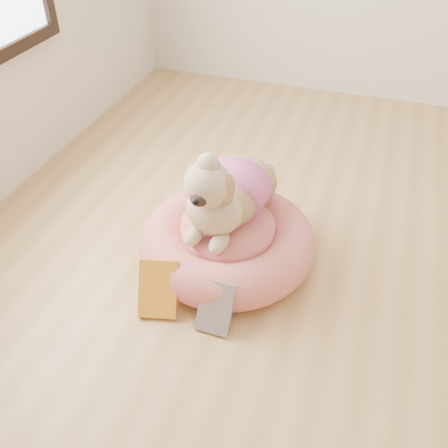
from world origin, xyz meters
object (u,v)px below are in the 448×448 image
(book_yellow, at_px, (158,289))
(book_white, at_px, (216,308))
(pet_bed, at_px, (228,242))
(dog, at_px, (226,179))

(book_yellow, bearing_deg, book_white, -15.96)
(pet_bed, xyz_separation_m, book_white, (0.07, -0.37, -0.00))
(book_yellow, bearing_deg, dog, 55.79)
(pet_bed, relative_size, book_yellow, 3.33)
(book_yellow, distance_m, book_white, 0.24)
(pet_bed, xyz_separation_m, book_yellow, (-0.16, -0.36, 0.01))
(dog, bearing_deg, pet_bed, -48.61)
(dog, relative_size, book_yellow, 2.45)
(book_white, bearing_deg, book_yellow, 178.89)
(book_yellow, xyz_separation_m, book_white, (0.24, -0.01, -0.01))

